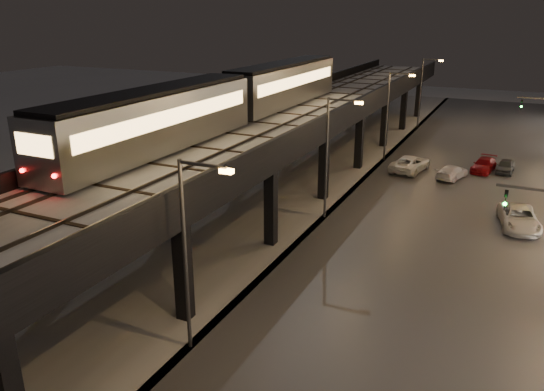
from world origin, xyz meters
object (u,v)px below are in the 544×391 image
at_px(car_mid_silver, 410,164).
at_px(car_onc_red, 505,167).
at_px(subway_train, 233,98).
at_px(car_mid_dark, 452,173).
at_px(car_onc_dark, 519,219).
at_px(car_onc_white, 484,166).

relative_size(car_mid_silver, car_onc_red, 1.52).
distance_m(subway_train, car_onc_red, 27.72).
bearing_deg(car_mid_dark, car_onc_dark, 135.94).
bearing_deg(car_mid_silver, car_onc_red, -148.01).
relative_size(subway_train, car_mid_silver, 6.77).
bearing_deg(car_onc_red, car_mid_dark, -132.71).
bearing_deg(car_mid_dark, subway_train, 58.80).
distance_m(subway_train, car_mid_dark, 22.01).
relative_size(car_mid_dark, car_onc_red, 1.17).
relative_size(car_onc_dark, car_onc_red, 1.45).
distance_m(car_mid_silver, car_onc_white, 7.07).
distance_m(car_onc_dark, car_onc_white, 14.36).
bearing_deg(car_onc_white, car_mid_dark, -115.74).
height_order(car_mid_silver, car_onc_dark, car_mid_silver).
bearing_deg(subway_train, car_onc_white, 45.23).
distance_m(subway_train, car_mid_silver, 19.97).
relative_size(car_mid_dark, car_onc_white, 0.98).
height_order(car_onc_white, car_onc_red, car_onc_white).
relative_size(car_onc_white, car_onc_red, 1.20).
height_order(subway_train, car_onc_dark, subway_train).
height_order(subway_train, car_onc_red, subway_train).
distance_m(car_mid_dark, car_onc_dark, 11.84).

